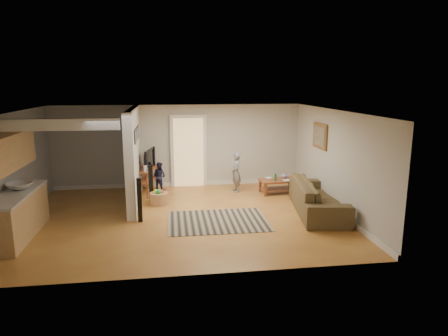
{
  "coord_description": "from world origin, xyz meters",
  "views": [
    {
      "loc": [
        -0.32,
        -9.13,
        3.13
      ],
      "look_at": [
        1.02,
        0.3,
        1.1
      ],
      "focal_mm": 32.0,
      "sensor_mm": 36.0,
      "label": 1
    }
  ],
  "objects_px": {
    "coffee_table": "(278,182)",
    "toddler": "(160,190)",
    "toy_basket": "(159,198)",
    "speaker_left": "(140,200)",
    "tv_console": "(147,171)",
    "sofa": "(317,212)",
    "child": "(236,192)",
    "speaker_right": "(151,183)"
  },
  "relations": [
    {
      "from": "coffee_table",
      "to": "toddler",
      "type": "distance_m",
      "value": 3.53
    },
    {
      "from": "toy_basket",
      "to": "speaker_left",
      "type": "bearing_deg",
      "value": -107.74
    },
    {
      "from": "tv_console",
      "to": "toddler",
      "type": "distance_m",
      "value": 0.85
    },
    {
      "from": "speaker_left",
      "to": "sofa",
      "type": "bearing_deg",
      "value": -3.09
    },
    {
      "from": "speaker_left",
      "to": "toddler",
      "type": "height_order",
      "value": "speaker_left"
    },
    {
      "from": "sofa",
      "to": "toy_basket",
      "type": "height_order",
      "value": "toy_basket"
    },
    {
      "from": "tv_console",
      "to": "child",
      "type": "xyz_separation_m",
      "value": [
        2.56,
        -0.14,
        -0.69
      ]
    },
    {
      "from": "coffee_table",
      "to": "speaker_left",
      "type": "relative_size",
      "value": 1.06
    },
    {
      "from": "sofa",
      "to": "tv_console",
      "type": "height_order",
      "value": "tv_console"
    },
    {
      "from": "toddler",
      "to": "coffee_table",
      "type": "bearing_deg",
      "value": -157.32
    },
    {
      "from": "speaker_left",
      "to": "speaker_right",
      "type": "height_order",
      "value": "speaker_left"
    },
    {
      "from": "speaker_right",
      "to": "toddler",
      "type": "relative_size",
      "value": 1.18
    },
    {
      "from": "sofa",
      "to": "coffee_table",
      "type": "bearing_deg",
      "value": 23.77
    },
    {
      "from": "coffee_table",
      "to": "child",
      "type": "xyz_separation_m",
      "value": [
        -1.19,
        0.34,
        -0.32
      ]
    },
    {
      "from": "coffee_table",
      "to": "toddler",
      "type": "relative_size",
      "value": 1.29
    },
    {
      "from": "coffee_table",
      "to": "speaker_right",
      "type": "height_order",
      "value": "speaker_right"
    },
    {
      "from": "tv_console",
      "to": "speaker_right",
      "type": "bearing_deg",
      "value": -67.72
    },
    {
      "from": "tv_console",
      "to": "child",
      "type": "height_order",
      "value": "tv_console"
    },
    {
      "from": "child",
      "to": "toddler",
      "type": "bearing_deg",
      "value": -111.71
    },
    {
      "from": "tv_console",
      "to": "sofa",
      "type": "bearing_deg",
      "value": -15.9
    },
    {
      "from": "toy_basket",
      "to": "child",
      "type": "xyz_separation_m",
      "value": [
        2.22,
        0.97,
        -0.18
      ]
    },
    {
      "from": "speaker_left",
      "to": "tv_console",
      "type": "bearing_deg",
      "value": 84.33
    },
    {
      "from": "speaker_left",
      "to": "speaker_right",
      "type": "distance_m",
      "value": 1.61
    },
    {
      "from": "tv_console",
      "to": "toddler",
      "type": "relative_size",
      "value": 1.49
    },
    {
      "from": "speaker_left",
      "to": "speaker_right",
      "type": "relative_size",
      "value": 1.03
    },
    {
      "from": "sofa",
      "to": "toddler",
      "type": "bearing_deg",
      "value": 64.48
    },
    {
      "from": "coffee_table",
      "to": "speaker_right",
      "type": "bearing_deg",
      "value": -174.99
    },
    {
      "from": "speaker_left",
      "to": "toy_basket",
      "type": "height_order",
      "value": "speaker_left"
    },
    {
      "from": "sofa",
      "to": "coffee_table",
      "type": "height_order",
      "value": "coffee_table"
    },
    {
      "from": "child",
      "to": "speaker_left",
      "type": "bearing_deg",
      "value": -58.28
    },
    {
      "from": "tv_console",
      "to": "toy_basket",
      "type": "distance_m",
      "value": 1.27
    },
    {
      "from": "sofa",
      "to": "coffee_table",
      "type": "relative_size",
      "value": 2.42
    },
    {
      "from": "coffee_table",
      "to": "tv_console",
      "type": "xyz_separation_m",
      "value": [
        -3.75,
        0.47,
        0.37
      ]
    },
    {
      "from": "coffee_table",
      "to": "child",
      "type": "bearing_deg",
      "value": 164.24
    },
    {
      "from": "speaker_right",
      "to": "toy_basket",
      "type": "xyz_separation_m",
      "value": [
        0.22,
        -0.32,
        -0.32
      ]
    },
    {
      "from": "toddler",
      "to": "sofa",
      "type": "bearing_deg",
      "value": -177.92
    },
    {
      "from": "child",
      "to": "toddler",
      "type": "height_order",
      "value": "child"
    },
    {
      "from": "speaker_left",
      "to": "toddler",
      "type": "relative_size",
      "value": 1.22
    },
    {
      "from": "sofa",
      "to": "child",
      "type": "height_order",
      "value": "child"
    },
    {
      "from": "toy_basket",
      "to": "toddler",
      "type": "relative_size",
      "value": 0.57
    },
    {
      "from": "sofa",
      "to": "toy_basket",
      "type": "relative_size",
      "value": 5.45
    },
    {
      "from": "toddler",
      "to": "speaker_right",
      "type": "bearing_deg",
      "value": 116.5
    }
  ]
}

